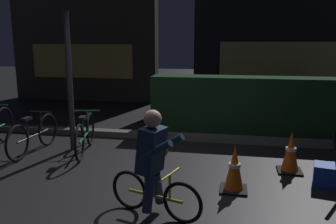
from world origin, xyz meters
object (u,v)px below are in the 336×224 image
traffic_cone_near (234,169)px  traffic_cone_far (291,153)px  cyclist (154,163)px  street_post (70,83)px  parked_bike_center_left (85,135)px  parked_bike_left_mid (33,135)px  blue_crate (331,176)px

traffic_cone_near → traffic_cone_far: 1.20m
traffic_cone_far → cyclist: bearing=-136.1°
street_post → traffic_cone_far: 3.93m
street_post → parked_bike_center_left: bearing=-24.5°
traffic_cone_far → parked_bike_center_left: bearing=175.0°
traffic_cone_near → traffic_cone_far: size_ratio=0.99×
cyclist → parked_bike_left_mid: bearing=163.2°
parked_bike_left_mid → traffic_cone_far: 4.39m
parked_bike_center_left → cyclist: 2.65m
street_post → cyclist: 3.02m
traffic_cone_near → parked_bike_center_left: bearing=156.3°
traffic_cone_near → blue_crate: traffic_cone_near is taller
parked_bike_center_left → blue_crate: parked_bike_center_left is taller
traffic_cone_near → blue_crate: size_ratio=1.43×
parked_bike_center_left → traffic_cone_near: (2.63, -1.16, -0.03)m
street_post → parked_bike_left_mid: bearing=-151.7°
traffic_cone_far → blue_crate: (0.47, -0.45, -0.16)m
parked_bike_center_left → traffic_cone_far: bearing=-107.4°
parked_bike_center_left → street_post: bearing=53.1°
parked_bike_center_left → cyclist: (1.72, -1.99, 0.30)m
parked_bike_left_mid → traffic_cone_far: bearing=-89.8°
traffic_cone_near → cyclist: size_ratio=0.50×
street_post → traffic_cone_far: size_ratio=3.91×
traffic_cone_near → blue_crate: (1.32, 0.40, -0.15)m
blue_crate → parked_bike_left_mid: bearing=173.2°
blue_crate → cyclist: cyclist is taller
blue_crate → cyclist: size_ratio=0.35×
street_post → blue_crate: (4.26, -0.90, -1.10)m
traffic_cone_near → cyclist: cyclist is taller
parked_bike_left_mid → traffic_cone_near: size_ratio=2.46×
traffic_cone_near → cyclist: (-0.91, -0.84, 0.33)m
street_post → parked_bike_left_mid: 1.14m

